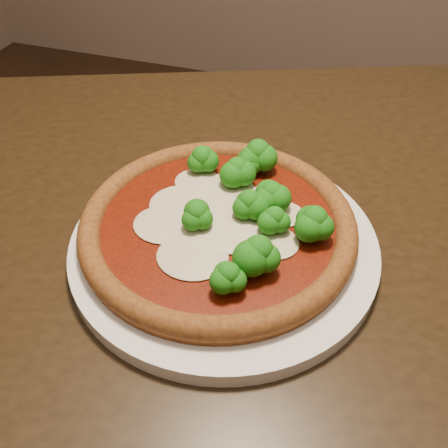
% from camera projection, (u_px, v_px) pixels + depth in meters
% --- Properties ---
extents(dining_table, '(1.30, 1.12, 0.75)m').
position_uv_depth(dining_table, '(253.00, 270.00, 0.69)').
color(dining_table, black).
rests_on(dining_table, floor).
extents(plate, '(0.34, 0.34, 0.02)m').
position_uv_depth(plate, '(224.00, 244.00, 0.56)').
color(plate, silver).
rests_on(plate, dining_table).
extents(pizza, '(0.31, 0.31, 0.06)m').
position_uv_depth(pizza, '(223.00, 219.00, 0.55)').
color(pizza, brown).
rests_on(pizza, plate).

